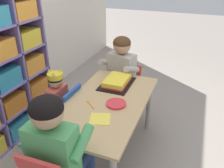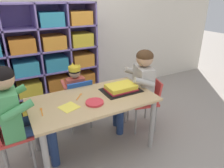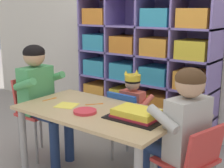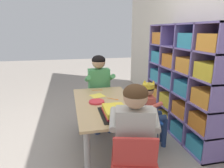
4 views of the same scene
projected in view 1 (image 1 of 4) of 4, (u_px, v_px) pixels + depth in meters
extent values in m
plane|color=gray|center=(107.00, 154.00, 2.31)|extent=(16.00, 16.00, 0.00)
cube|color=#7F6BB2|center=(11.00, 65.00, 2.42)|extent=(0.02, 0.38, 1.47)
cube|color=#7F6BB2|center=(34.00, 54.00, 2.74)|extent=(0.02, 0.38, 1.47)
cube|color=teal|center=(11.00, 125.00, 2.54)|extent=(0.30, 0.30, 0.18)
cube|color=teal|center=(33.00, 107.00, 2.86)|extent=(0.30, 0.30, 0.18)
cube|color=orange|center=(5.00, 102.00, 2.41)|extent=(0.30, 0.30, 0.18)
cube|color=orange|center=(29.00, 86.00, 2.73)|extent=(0.30, 0.30, 0.18)
cube|color=orange|center=(25.00, 63.00, 2.60)|extent=(0.30, 0.30, 0.18)
cube|color=yellow|center=(21.00, 38.00, 2.46)|extent=(0.30, 0.30, 0.18)
cube|color=orange|center=(15.00, 10.00, 2.33)|extent=(0.30, 0.30, 0.18)
cube|color=tan|center=(106.00, 102.00, 2.04)|extent=(1.22, 0.66, 0.02)
cylinder|color=#9E9993|center=(149.00, 106.00, 2.54)|extent=(0.05, 0.05, 0.58)
cylinder|color=#9E9993|center=(48.00, 164.00, 1.81)|extent=(0.05, 0.05, 0.58)
cylinder|color=#9E9993|center=(103.00, 97.00, 2.72)|extent=(0.05, 0.05, 0.58)
cube|color=#1E4CA8|center=(61.00, 115.00, 2.30)|extent=(0.32, 0.30, 0.03)
cube|color=#1E4CA8|center=(72.00, 103.00, 2.18)|extent=(0.29, 0.07, 0.30)
cylinder|color=gray|center=(59.00, 120.00, 2.53)|extent=(0.02, 0.02, 0.34)
cylinder|color=gray|center=(45.00, 134.00, 2.32)|extent=(0.02, 0.02, 0.34)
cylinder|color=gray|center=(79.00, 125.00, 2.45)|extent=(0.02, 0.02, 0.34)
cylinder|color=gray|center=(66.00, 140.00, 2.24)|extent=(0.02, 0.02, 0.34)
cube|color=#D15647|center=(58.00, 101.00, 2.24)|extent=(0.21, 0.11, 0.29)
sphere|color=tan|center=(56.00, 81.00, 2.14)|extent=(0.13, 0.13, 0.13)
ellipsoid|color=black|center=(55.00, 79.00, 2.13)|extent=(0.14, 0.14, 0.10)
cylinder|color=yellow|center=(55.00, 76.00, 2.11)|extent=(0.14, 0.14, 0.05)
cone|color=yellow|center=(49.00, 70.00, 2.11)|extent=(0.04, 0.04, 0.04)
cone|color=yellow|center=(60.00, 70.00, 2.13)|extent=(0.04, 0.04, 0.04)
cone|color=yellow|center=(54.00, 74.00, 2.04)|extent=(0.04, 0.04, 0.04)
cylinder|color=navy|center=(54.00, 106.00, 2.38)|extent=(0.07, 0.21, 0.07)
cylinder|color=navy|center=(47.00, 112.00, 2.27)|extent=(0.07, 0.21, 0.07)
cylinder|color=navy|center=(48.00, 120.00, 2.51)|extent=(0.06, 0.06, 0.36)
cylinder|color=navy|center=(41.00, 127.00, 2.40)|extent=(0.06, 0.06, 0.36)
cylinder|color=#D15647|center=(61.00, 89.00, 2.32)|extent=(0.05, 0.17, 0.10)
cylinder|color=#D15647|center=(46.00, 101.00, 2.12)|extent=(0.05, 0.17, 0.10)
cube|color=#4C9E5B|center=(53.00, 155.00, 1.42)|extent=(0.17, 0.30, 0.42)
sphere|color=tan|center=(47.00, 112.00, 1.27)|extent=(0.19, 0.19, 0.19)
ellipsoid|color=black|center=(46.00, 108.00, 1.26)|extent=(0.19, 0.19, 0.14)
cylinder|color=navy|center=(80.00, 163.00, 1.60)|extent=(0.30, 0.11, 0.10)
cylinder|color=navy|center=(57.00, 156.00, 1.65)|extent=(0.30, 0.11, 0.10)
cylinder|color=navy|center=(70.00, 166.00, 1.89)|extent=(0.08, 0.08, 0.43)
cylinder|color=#4C9E5B|center=(82.00, 143.00, 1.37)|extent=(0.25, 0.07, 0.14)
cylinder|color=#4C9E5B|center=(33.00, 131.00, 1.47)|extent=(0.25, 0.07, 0.14)
cube|color=red|center=(121.00, 89.00, 2.74)|extent=(0.39, 0.43, 0.03)
cube|color=red|center=(128.00, 74.00, 2.78)|extent=(0.15, 0.34, 0.26)
cylinder|color=gray|center=(105.00, 103.00, 2.82)|extent=(0.02, 0.02, 0.36)
cylinder|color=gray|center=(126.00, 111.00, 2.66)|extent=(0.02, 0.02, 0.36)
cylinder|color=gray|center=(116.00, 95.00, 3.00)|extent=(0.02, 0.02, 0.36)
cylinder|color=gray|center=(137.00, 102.00, 2.84)|extent=(0.02, 0.02, 0.36)
cube|color=#B2ADA3|center=(121.00, 72.00, 2.64)|extent=(0.23, 0.33, 0.42)
sphere|color=tan|center=(122.00, 45.00, 2.50)|extent=(0.19, 0.19, 0.19)
ellipsoid|color=#472D19|center=(122.00, 43.00, 2.49)|extent=(0.19, 0.19, 0.14)
cylinder|color=navy|center=(107.00, 88.00, 2.67)|extent=(0.32, 0.18, 0.10)
cylinder|color=navy|center=(120.00, 93.00, 2.57)|extent=(0.32, 0.18, 0.10)
cylinder|color=navy|center=(99.00, 110.00, 2.66)|extent=(0.08, 0.08, 0.38)
cylinder|color=navy|center=(112.00, 116.00, 2.56)|extent=(0.08, 0.08, 0.38)
cylinder|color=#B2ADA3|center=(106.00, 62.00, 2.65)|extent=(0.26, 0.13, 0.14)
cylinder|color=#B2ADA3|center=(132.00, 69.00, 2.47)|extent=(0.26, 0.13, 0.14)
cube|color=black|center=(117.00, 84.00, 2.32)|extent=(0.40, 0.28, 0.01)
cube|color=yellow|center=(117.00, 81.00, 2.30)|extent=(0.30, 0.21, 0.06)
cube|color=red|center=(117.00, 83.00, 2.31)|extent=(0.31, 0.22, 0.02)
cylinder|color=#DB333D|center=(116.00, 104.00, 1.97)|extent=(0.17, 0.17, 0.02)
cube|color=#F4DB4C|center=(100.00, 119.00, 1.80)|extent=(0.20, 0.20, 0.00)
cube|color=orange|center=(84.00, 137.00, 1.61)|extent=(0.02, 0.10, 0.00)
cube|color=orange|center=(76.00, 134.00, 1.63)|extent=(0.02, 0.04, 0.00)
cube|color=orange|center=(91.00, 106.00, 1.96)|extent=(0.08, 0.09, 0.00)
cube|color=orange|center=(88.00, 102.00, 2.02)|extent=(0.04, 0.04, 0.00)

